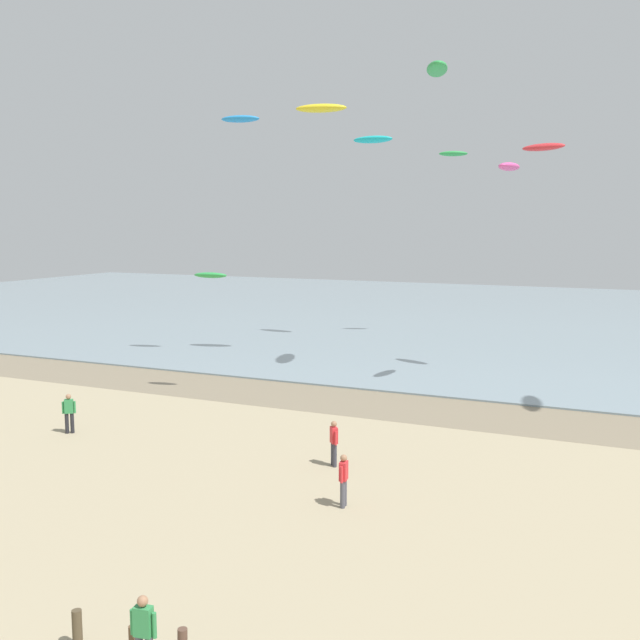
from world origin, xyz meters
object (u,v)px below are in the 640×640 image
Objects in this scene: kite_aloft_6 at (437,69)px; kite_aloft_7 at (543,147)px; person_far_down_beach at (144,634)px; kite_aloft_8 at (321,108)px; person_nearest_camera at (69,412)px; person_by_waterline at (344,479)px; kite_aloft_2 at (509,167)px; kite_aloft_4 at (453,154)px; kite_aloft_0 at (373,140)px; kite_aloft_3 at (210,275)px; person_left_flank at (334,442)px; kite_aloft_1 at (240,119)px.

kite_aloft_7 is at bearing -80.37° from kite_aloft_6.
person_far_down_beach is 37.09m from kite_aloft_8.
person_far_down_beach is 33.90m from kite_aloft_6.
person_nearest_camera is 1.00× the size of person_by_waterline.
kite_aloft_2 is 1.14× the size of kite_aloft_4.
person_by_waterline is (13.84, -2.84, 0.00)m from person_nearest_camera.
kite_aloft_0 is at bearing -162.70° from kite_aloft_4.
kite_aloft_7 is (1.12, 4.13, 1.32)m from kite_aloft_2.
kite_aloft_3 is 0.84× the size of kite_aloft_4.
kite_aloft_7 reaches higher than kite_aloft_3.
kite_aloft_1 is (-13.57, 16.83, 14.48)m from person_left_flank.
kite_aloft_4 is at bearing 64.67° from kite_aloft_3.
kite_aloft_4 is 14.77m from kite_aloft_7.
kite_aloft_6 is at bearing 129.04° from kite_aloft_0.
person_left_flank is (12.01, 0.67, 0.00)m from person_nearest_camera.
person_nearest_camera is at bearing 128.55° from kite_aloft_6.
kite_aloft_7 is at bearing 76.71° from person_left_flank.
person_nearest_camera is 24.91m from kite_aloft_8.
kite_aloft_8 is (-10.78, 22.39, 15.13)m from person_by_waterline.
kite_aloft_6 is (-4.27, 1.29, 5.45)m from kite_aloft_2.
person_by_waterline is at bearing 3.56° from kite_aloft_2.
kite_aloft_0 is 1.43× the size of kite_aloft_4.
kite_aloft_2 is 0.70× the size of kite_aloft_6.
kite_aloft_1 is 0.95× the size of kite_aloft_7.
kite_aloft_3 is 0.69× the size of kite_aloft_7.
person_by_waterline is at bearing -11.59° from person_nearest_camera.
kite_aloft_4 is (-3.65, 31.40, 13.20)m from person_left_flank.
person_by_waterline is 25.87m from kite_aloft_7.
person_by_waterline is at bearing 105.62° from kite_aloft_7.
kite_aloft_8 reaches higher than person_far_down_beach.
person_far_down_beach is 0.95× the size of kite_aloft_3.
person_by_waterline is at bearing 169.61° from kite_aloft_6.
person_far_down_beach is 34.78m from kite_aloft_7.
person_left_flank is 34.26m from kite_aloft_4.
person_by_waterline is 1.00× the size of person_far_down_beach.
kite_aloft_8 reaches higher than kite_aloft_3.
kite_aloft_2 is 0.94× the size of kite_aloft_7.
kite_aloft_1 is 17.44m from kite_aloft_2.
kite_aloft_4 is at bearing 98.92° from person_by_waterline.
person_left_flank is 23.14m from kite_aloft_7.
kite_aloft_2 is (12.06, -12.48, -3.17)m from kite_aloft_0.
kite_aloft_7 is (18.09, 2.30, -2.26)m from kite_aloft_1.
kite_aloft_1 is (-1.56, 17.50, 14.48)m from person_nearest_camera.
kite_aloft_2 is 4.48m from kite_aloft_7.
kite_aloft_0 is at bearing -127.55° from kite_aloft_2.
kite_aloft_3 is at bearing 111.38° from kite_aloft_6.
kite_aloft_0 is 13.83m from kite_aloft_6.
person_left_flank is 0.49× the size of kite_aloft_6.
kite_aloft_7 reaches higher than person_far_down_beach.
kite_aloft_8 reaches higher than person_nearest_camera.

